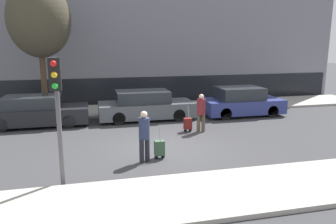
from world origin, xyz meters
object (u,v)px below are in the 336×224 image
object	(u,v)px
parked_car_2	(241,102)
trolley_left	(159,148)
parked_car_0	(37,112)
traffic_light	(57,96)
pedestrian_left	(144,133)
bare_tree_near_crossing	(39,20)
trolley_right	(188,124)
pedestrian_right	(201,111)
parked_car_1	(145,106)

from	to	relation	value
parked_car_2	trolley_left	size ratio (longest dim) A/B	3.57
trolley_left	parked_car_0	bearing A→B (deg)	129.38
parked_car_0	traffic_light	bearing A→B (deg)	-77.29
parked_car_0	parked_car_2	bearing A→B (deg)	-0.61
pedestrian_left	parked_car_0	bearing A→B (deg)	-73.75
pedestrian_left	bare_tree_near_crossing	size ratio (longest dim) A/B	0.25
trolley_left	parked_car_2	bearing A→B (deg)	44.44
pedestrian_left	traffic_light	distance (m)	3.11
parked_car_0	trolley_right	xyz separation A→B (m)	(6.34, -2.56, -0.29)
trolley_left	traffic_light	size ratio (longest dim) A/B	0.34
trolley_left	pedestrian_right	bearing A→B (deg)	49.20
traffic_light	parked_car_2	bearing A→B (deg)	39.32
trolley_left	pedestrian_right	distance (m)	3.68
pedestrian_right	trolley_right	bearing A→B (deg)	-179.94
parked_car_1	pedestrian_left	bearing A→B (deg)	-99.99
pedestrian_left	trolley_left	distance (m)	0.79
parked_car_2	pedestrian_left	xyz separation A→B (m)	(-5.99, -5.54, 0.26)
parked_car_1	traffic_light	size ratio (longest dim) A/B	1.36
parked_car_0	bare_tree_near_crossing	size ratio (longest dim) A/B	0.68
pedestrian_right	trolley_right	xyz separation A→B (m)	(-0.53, 0.15, -0.56)
parked_car_2	trolley_right	world-z (taller)	parked_car_2
trolley_right	parked_car_0	bearing A→B (deg)	157.99
parked_car_0	parked_car_2	world-z (taller)	parked_car_2
parked_car_0	bare_tree_near_crossing	bearing A→B (deg)	83.71
parked_car_0	bare_tree_near_crossing	distance (m)	4.48
parked_car_1	trolley_right	world-z (taller)	parked_car_1
trolley_right	pedestrian_left	bearing A→B (deg)	-127.54
parked_car_2	traffic_light	world-z (taller)	traffic_light
parked_car_2	trolley_left	xyz separation A→B (m)	(-5.47, -5.37, -0.32)
pedestrian_right	traffic_light	size ratio (longest dim) A/B	0.48
bare_tree_near_crossing	traffic_light	bearing A→B (deg)	-81.05
pedestrian_left	trolley_right	world-z (taller)	pedestrian_left
pedestrian_right	trolley_right	distance (m)	0.79
bare_tree_near_crossing	parked_car_2	bearing A→B (deg)	-10.90
parked_car_2	trolley_left	world-z (taller)	parked_car_2
trolley_left	traffic_light	distance (m)	3.87
parked_car_1	parked_car_0	bearing A→B (deg)	-178.60
parked_car_2	trolley_left	bearing A→B (deg)	-135.56
trolley_left	bare_tree_near_crossing	xyz separation A→B (m)	(-4.29, 7.25, 4.40)
traffic_light	bare_tree_near_crossing	size ratio (longest dim) A/B	0.52
parked_car_0	trolley_left	world-z (taller)	parked_car_0
parked_car_1	pedestrian_right	size ratio (longest dim) A/B	2.84
parked_car_0	trolley_right	world-z (taller)	parked_car_0
pedestrian_right	bare_tree_near_crossing	distance (m)	8.91
trolley_right	traffic_light	bearing A→B (deg)	-137.21
parked_car_0	trolley_right	distance (m)	6.85
parked_car_0	pedestrian_right	bearing A→B (deg)	-21.58
parked_car_0	pedestrian_left	bearing A→B (deg)	-54.90
parked_car_0	parked_car_1	world-z (taller)	parked_car_1
bare_tree_near_crossing	pedestrian_right	bearing A→B (deg)	-33.94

